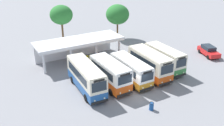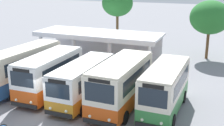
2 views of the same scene
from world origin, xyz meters
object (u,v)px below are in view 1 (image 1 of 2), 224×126
Objects in this scene: waiting_chair_fourth_seat at (87,58)px; waiting_chair_end_by_column at (77,60)px; city_bus_second_in_row at (110,73)px; city_bus_middle_cream at (131,69)px; waiting_chair_fifth_seat at (90,57)px; waiting_chair_middle_seat at (84,59)px; city_bus_fourth_amber at (150,63)px; city_bus_nearest_orange at (86,76)px; parked_car_flank at (209,51)px; litter_bin_apron at (151,106)px; city_bus_fifth_blue at (164,58)px; waiting_chair_second_from_end at (80,59)px.

waiting_chair_end_by_column is at bearing 179.84° from waiting_chair_fourth_seat.
city_bus_second_in_row is at bearing -94.66° from waiting_chair_fourth_seat.
waiting_chair_fourth_seat is (-2.29, 8.77, -1.13)m from city_bus_middle_cream.
waiting_chair_fourth_seat is 1.00× the size of waiting_chair_fifth_seat.
city_bus_middle_cream reaches higher than waiting_chair_middle_seat.
waiting_chair_fourth_seat is (-5.28, 8.79, -1.37)m from city_bus_fourth_amber.
waiting_chair_middle_seat is at bearing 68.55° from city_bus_nearest_orange.
parked_car_flank is 5.36× the size of waiting_chair_middle_seat.
waiting_chair_fifth_seat is at bearing 61.91° from city_bus_nearest_orange.
city_bus_second_in_row is 3.00m from city_bus_middle_cream.
city_bus_fourth_amber is 9.98m from waiting_chair_fifth_seat.
litter_bin_apron is at bearing -104.38° from city_bus_middle_cream.
waiting_chair_middle_seat is at bearing 157.81° from parked_car_flank.
waiting_chair_fourth_seat is (-18.10, 7.69, -0.31)m from parked_car_flank.
city_bus_nearest_orange is 8.98m from waiting_chair_fourth_seat.
waiting_chair_end_by_column is (-3.95, 8.77, -1.13)m from city_bus_middle_cream.
city_bus_fourth_amber is at bearing 54.67° from litter_bin_apron.
city_bus_fourth_amber is at bearing -170.01° from city_bus_fifth_blue.
waiting_chair_fourth_seat is at bearing 120.98° from city_bus_fourth_amber.
litter_bin_apron is (1.14, -15.34, -0.07)m from waiting_chair_middle_seat.
city_bus_fourth_amber is at bearing -4.58° from city_bus_nearest_orange.
city_bus_fourth_amber reaches higher than litter_bin_apron.
parked_car_flank is 5.36× the size of waiting_chair_fifth_seat.
litter_bin_apron is (2.24, -15.42, -0.07)m from waiting_chair_end_by_column.
city_bus_fifth_blue reaches higher than waiting_chair_second_from_end.
waiting_chair_end_by_column is at bearing 96.32° from city_bus_second_in_row.
waiting_chair_end_by_column is (-6.94, 8.79, -1.37)m from city_bus_fourth_amber.
city_bus_middle_cream reaches higher than waiting_chair_end_by_column.
city_bus_nearest_orange is 9.44× the size of waiting_chair_middle_seat.
parked_car_flank is 5.12× the size of litter_bin_apron.
city_bus_fifth_blue is at bearing -176.65° from parked_car_flank.
waiting_chair_end_by_column is at bearing 114.23° from city_bus_middle_cream.
waiting_chair_middle_seat is at bearing 137.14° from city_bus_fifth_blue.
city_bus_second_in_row is at bearing -83.68° from waiting_chair_end_by_column.
city_bus_middle_cream is at bearing -6.65° from city_bus_nearest_orange.
city_bus_fourth_amber is 10.57m from waiting_chair_middle_seat.
waiting_chair_fourth_seat is at bearing 104.62° from city_bus_middle_cream.
city_bus_fifth_blue reaches higher than parked_car_flank.
waiting_chair_end_by_column is (-19.76, 7.69, -0.31)m from parked_car_flank.
city_bus_fifth_blue is (2.99, 0.53, -0.09)m from city_bus_fourth_amber.
parked_car_flank is (9.83, 0.58, -0.97)m from city_bus_fifth_blue.
waiting_chair_fifth_seat is (1.66, -0.01, 0.00)m from waiting_chair_second_from_end.
waiting_chair_end_by_column is at bearing 169.36° from waiting_chair_second_from_end.
waiting_chair_middle_seat is at bearing -172.05° from waiting_chair_fourth_seat.
parked_car_flank reaches higher than waiting_chair_fifth_seat.
litter_bin_apron is (0.03, -15.30, -0.07)m from waiting_chair_fifth_seat.
city_bus_fifth_blue is 10.58m from litter_bin_apron.
city_bus_second_in_row reaches higher than waiting_chair_second_from_end.
waiting_chair_middle_seat is at bearing 108.10° from city_bus_middle_cream.
waiting_chair_middle_seat is (3.14, 7.99, -1.34)m from city_bus_nearest_orange.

